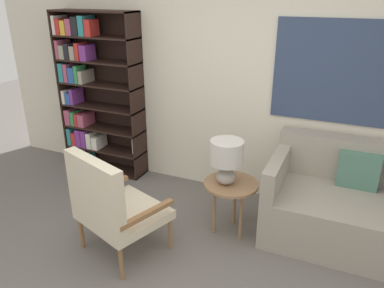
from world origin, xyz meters
The scene contains 6 objects.
wall_back centered at (0.05, 2.03, 1.36)m, with size 6.40×0.08×2.70m.
bookshelf centered at (-1.83, 1.85, 1.03)m, with size 1.06×0.30×1.97m.
armchair centered at (-0.61, 0.44, 0.52)m, with size 0.84×0.81×0.97m.
couch centered at (1.49, 1.55, 0.33)m, with size 1.96×0.93×0.88m.
side_table centered at (0.21, 1.18, 0.47)m, with size 0.50×0.50×0.53m.
table_lamp centered at (0.17, 1.15, 0.80)m, with size 0.30×0.30×0.42m.
Camera 1 is at (1.11, -1.75, 2.19)m, focal length 35.00 mm.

